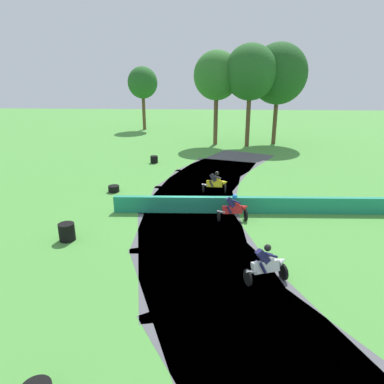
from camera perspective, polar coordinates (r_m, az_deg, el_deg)
name	(u,v)px	position (r m, az deg, el deg)	size (l,w,h in m)	color
ground_plane	(191,212)	(18.76, -0.15, -3.38)	(120.00, 120.00, 0.00)	#4C933D
track_asphalt	(216,212)	(18.78, 3.99, -3.40)	(11.07, 33.32, 0.01)	#515156
safety_barrier	(300,205)	(19.39, 17.48, -2.12)	(0.30, 20.11, 0.90)	#1E8466
motorcycle_lead_yellow	(216,183)	(21.74, 3.93, 1.54)	(1.70, 0.79, 1.43)	black
motorcycle_chase_red	(234,208)	(17.68, 6.93, -2.71)	(1.67, 0.92, 1.43)	black
motorcycle_trailing_white	(267,264)	(12.88, 12.35, -11.66)	(1.67, 1.18, 1.43)	black
tire_stack_near	(154,159)	(29.56, -6.31, 5.40)	(0.63, 0.63, 0.60)	black
tire_stack_mid_a	(114,189)	(22.56, -12.86, 0.54)	(0.70, 0.70, 0.40)	black
tire_stack_mid_b	(67,232)	(16.54, -20.06, -6.25)	(0.71, 0.71, 0.80)	black
tree_far_left	(217,76)	(37.01, 4.11, 18.68)	(4.69, 4.69, 9.55)	brown
tree_far_right	(250,73)	(36.37, 9.68, 18.96)	(5.18, 5.18, 10.11)	brown
tree_mid_rise	(143,83)	(48.28, -8.20, 17.48)	(3.93, 3.93, 8.26)	brown
tree_behind_barrier	(278,74)	(38.47, 14.16, 18.45)	(5.87, 5.87, 10.32)	brown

